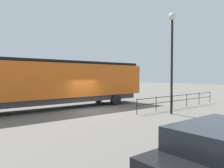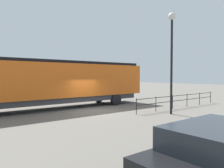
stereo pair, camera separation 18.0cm
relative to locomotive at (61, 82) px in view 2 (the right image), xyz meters
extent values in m
plane|color=#666059|center=(3.02, 1.33, -2.27)|extent=(120.00, 120.00, 0.00)
cube|color=orange|center=(0.00, -0.53, 0.12)|extent=(3.15, 16.98, 2.78)
cube|color=black|center=(0.00, 6.77, -0.29)|extent=(3.02, 2.40, 1.94)
cube|color=black|center=(0.00, -0.53, 1.63)|extent=(2.83, 16.30, 0.24)
cube|color=#38383D|center=(0.00, -0.53, -1.49)|extent=(2.83, 15.62, 0.45)
cylinder|color=black|center=(-1.42, 4.91, -1.72)|extent=(0.30, 1.10, 1.10)
cylinder|color=black|center=(1.42, 4.91, -1.72)|extent=(0.30, 1.10, 1.10)
cube|color=black|center=(14.72, -2.73, -1.59)|extent=(1.87, 4.79, 0.70)
cube|color=#262B33|center=(14.72, -2.97, -0.96)|extent=(1.65, 2.68, 0.57)
cylinder|color=black|center=(13.84, -1.10, -1.95)|extent=(0.22, 0.64, 0.64)
cylinder|color=black|center=(7.66, 4.91, 1.15)|extent=(0.16, 0.16, 6.82)
sphere|color=silver|center=(7.66, 4.91, 4.72)|extent=(0.53, 0.53, 0.53)
cube|color=black|center=(6.19, 8.18, -1.20)|extent=(0.04, 10.63, 0.04)
cube|color=black|center=(6.19, 8.18, -1.63)|extent=(0.04, 10.63, 0.04)
cylinder|color=black|center=(6.19, 2.86, -1.69)|extent=(0.05, 0.05, 1.16)
cylinder|color=black|center=(6.19, 4.99, -1.69)|extent=(0.05, 0.05, 1.16)
cylinder|color=black|center=(6.19, 7.11, -1.69)|extent=(0.05, 0.05, 1.16)
cylinder|color=black|center=(6.19, 9.24, -1.69)|extent=(0.05, 0.05, 1.16)
cylinder|color=black|center=(6.19, 11.37, -1.69)|extent=(0.05, 0.05, 1.16)
cylinder|color=black|center=(6.19, 13.49, -1.69)|extent=(0.05, 0.05, 1.16)
camera|label=1|loc=(17.10, -8.31, 0.49)|focal=35.00mm
camera|label=2|loc=(17.21, -8.17, 0.49)|focal=35.00mm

